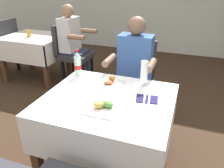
{
  "coord_description": "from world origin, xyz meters",
  "views": [
    {
      "loc": [
        0.58,
        -1.28,
        1.62
      ],
      "look_at": [
        0.01,
        0.27,
        0.82
      ],
      "focal_mm": 35.78,
      "sensor_mm": 36.0,
      "label": 1
    }
  ],
  "objects_px": {
    "chair_far_diner_seat": "(134,78)",
    "background_chair_right": "(71,51)",
    "background_table_tumbler": "(29,34)",
    "seated_diner_far": "(134,69)",
    "background_dining_table": "(35,47)",
    "plate_near_camera": "(103,106)",
    "napkin_cutlery_set": "(147,99)",
    "background_patron": "(73,42)",
    "main_dining_table": "(108,116)",
    "beer_glass_left": "(144,73)",
    "background_chair_left": "(3,43)",
    "plate_far_diner": "(109,83)",
    "cola_bottle_primary": "(78,64)"
  },
  "relations": [
    {
      "from": "plate_near_camera",
      "to": "background_dining_table",
      "type": "distance_m",
      "value": 2.54
    },
    {
      "from": "plate_near_camera",
      "to": "background_dining_table",
      "type": "bearing_deg",
      "value": 138.49
    },
    {
      "from": "cola_bottle_primary",
      "to": "plate_near_camera",
      "type": "bearing_deg",
      "value": -47.43
    },
    {
      "from": "cola_bottle_primary",
      "to": "background_dining_table",
      "type": "height_order",
      "value": "cola_bottle_primary"
    },
    {
      "from": "seated_diner_far",
      "to": "plate_near_camera",
      "type": "distance_m",
      "value": 0.9
    },
    {
      "from": "plate_near_camera",
      "to": "napkin_cutlery_set",
      "type": "xyz_separation_m",
      "value": [
        0.28,
        0.25,
        -0.02
      ]
    },
    {
      "from": "napkin_cutlery_set",
      "to": "background_table_tumbler",
      "type": "xyz_separation_m",
      "value": [
        -2.2,
        1.36,
        0.05
      ]
    },
    {
      "from": "background_dining_table",
      "to": "background_chair_right",
      "type": "height_order",
      "value": "background_chair_right"
    },
    {
      "from": "plate_far_diner",
      "to": "background_chair_left",
      "type": "xyz_separation_m",
      "value": [
        -2.48,
        1.28,
        -0.2
      ]
    },
    {
      "from": "main_dining_table",
      "to": "background_chair_left",
      "type": "relative_size",
      "value": 1.06
    },
    {
      "from": "plate_far_diner",
      "to": "background_chair_left",
      "type": "distance_m",
      "value": 2.8
    },
    {
      "from": "cola_bottle_primary",
      "to": "background_chair_right",
      "type": "height_order",
      "value": "cola_bottle_primary"
    },
    {
      "from": "beer_glass_left",
      "to": "background_patron",
      "type": "bearing_deg",
      "value": 138.93
    },
    {
      "from": "main_dining_table",
      "to": "beer_glass_left",
      "type": "distance_m",
      "value": 0.49
    },
    {
      "from": "background_chair_right",
      "to": "background_table_tumbler",
      "type": "xyz_separation_m",
      "value": [
        -0.71,
        -0.07,
        0.24
      ]
    },
    {
      "from": "background_table_tumbler",
      "to": "seated_diner_far",
      "type": "bearing_deg",
      "value": -20.09
    },
    {
      "from": "cola_bottle_primary",
      "to": "seated_diner_far",
      "type": "bearing_deg",
      "value": 40.96
    },
    {
      "from": "chair_far_diner_seat",
      "to": "background_table_tumbler",
      "type": "distance_m",
      "value": 2.01
    },
    {
      "from": "plate_near_camera",
      "to": "background_chair_right",
      "type": "height_order",
      "value": "background_chair_right"
    },
    {
      "from": "chair_far_diner_seat",
      "to": "background_chair_left",
      "type": "bearing_deg",
      "value": 165.35
    },
    {
      "from": "background_chair_left",
      "to": "beer_glass_left",
      "type": "bearing_deg",
      "value": -23.18
    },
    {
      "from": "background_chair_right",
      "to": "seated_diner_far",
      "type": "bearing_deg",
      "value": -32.65
    },
    {
      "from": "plate_near_camera",
      "to": "cola_bottle_primary",
      "type": "xyz_separation_m",
      "value": [
        -0.46,
        0.5,
        0.09
      ]
    },
    {
      "from": "plate_near_camera",
      "to": "background_table_tumbler",
      "type": "height_order",
      "value": "background_table_tumbler"
    },
    {
      "from": "napkin_cutlery_set",
      "to": "background_patron",
      "type": "relative_size",
      "value": 0.15
    },
    {
      "from": "chair_far_diner_seat",
      "to": "background_chair_right",
      "type": "xyz_separation_m",
      "value": [
        -1.2,
        0.67,
        0.0
      ]
    },
    {
      "from": "beer_glass_left",
      "to": "plate_near_camera",
      "type": "bearing_deg",
      "value": -111.46
    },
    {
      "from": "background_patron",
      "to": "background_chair_right",
      "type": "bearing_deg",
      "value": 180.0
    },
    {
      "from": "main_dining_table",
      "to": "cola_bottle_primary",
      "type": "distance_m",
      "value": 0.63
    },
    {
      "from": "background_dining_table",
      "to": "main_dining_table",
      "type": "bearing_deg",
      "value": -38.97
    },
    {
      "from": "chair_far_diner_seat",
      "to": "background_chair_right",
      "type": "distance_m",
      "value": 1.37
    },
    {
      "from": "beer_glass_left",
      "to": "background_chair_left",
      "type": "bearing_deg",
      "value": 156.82
    },
    {
      "from": "background_chair_right",
      "to": "plate_near_camera",
      "type": "bearing_deg",
      "value": -54.07
    },
    {
      "from": "plate_far_diner",
      "to": "beer_glass_left",
      "type": "xyz_separation_m",
      "value": [
        0.29,
        0.09,
        0.1
      ]
    },
    {
      "from": "background_dining_table",
      "to": "background_chair_right",
      "type": "relative_size",
      "value": 0.97
    },
    {
      "from": "napkin_cutlery_set",
      "to": "background_patron",
      "type": "distance_m",
      "value": 2.04
    },
    {
      "from": "chair_far_diner_seat",
      "to": "background_chair_right",
      "type": "height_order",
      "value": "same"
    },
    {
      "from": "background_chair_right",
      "to": "beer_glass_left",
      "type": "bearing_deg",
      "value": -40.07
    },
    {
      "from": "seated_diner_far",
      "to": "background_table_tumbler",
      "type": "xyz_separation_m",
      "value": [
        -1.92,
        0.7,
        0.08
      ]
    },
    {
      "from": "seated_diner_far",
      "to": "background_dining_table",
      "type": "distance_m",
      "value": 2.05
    },
    {
      "from": "napkin_cutlery_set",
      "to": "background_table_tumbler",
      "type": "distance_m",
      "value": 2.59
    },
    {
      "from": "cola_bottle_primary",
      "to": "background_dining_table",
      "type": "xyz_separation_m",
      "value": [
        -1.43,
        1.18,
        -0.3
      ]
    },
    {
      "from": "background_table_tumbler",
      "to": "napkin_cutlery_set",
      "type": "bearing_deg",
      "value": -31.64
    },
    {
      "from": "plate_far_diner",
      "to": "cola_bottle_primary",
      "type": "relative_size",
      "value": 0.95
    },
    {
      "from": "main_dining_table",
      "to": "chair_far_diner_seat",
      "type": "height_order",
      "value": "chair_far_diner_seat"
    },
    {
      "from": "plate_far_diner",
      "to": "beer_glass_left",
      "type": "height_order",
      "value": "beer_glass_left"
    },
    {
      "from": "background_table_tumbler",
      "to": "main_dining_table",
      "type": "bearing_deg",
      "value": -37.14
    },
    {
      "from": "plate_far_diner",
      "to": "napkin_cutlery_set",
      "type": "height_order",
      "value": "plate_far_diner"
    },
    {
      "from": "plate_near_camera",
      "to": "napkin_cutlery_set",
      "type": "height_order",
      "value": "plate_near_camera"
    },
    {
      "from": "main_dining_table",
      "to": "background_patron",
      "type": "xyz_separation_m",
      "value": [
        -1.15,
        1.52,
        0.15
      ]
    }
  ]
}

